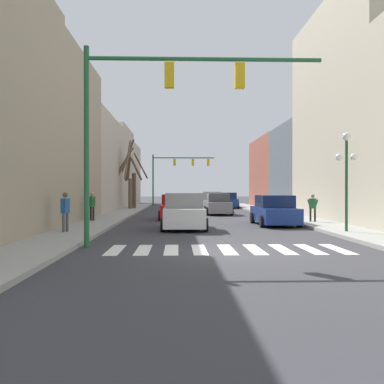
% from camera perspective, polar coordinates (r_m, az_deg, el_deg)
% --- Properties ---
extents(ground_plane, '(240.00, 240.00, 0.00)m').
position_cam_1_polar(ground_plane, '(13.90, 4.83, -7.71)').
color(ground_plane, '#38383D').
extents(sidewalk_left, '(2.26, 90.00, 0.15)m').
position_cam_1_polar(sidewalk_left, '(14.48, -19.74, -7.10)').
color(sidewalk_left, '#9E9E99').
rests_on(sidewalk_left, ground_plane).
extents(building_row_left, '(6.00, 59.91, 10.49)m').
position_cam_1_polar(building_row_left, '(37.16, -15.19, 4.47)').
color(building_row_left, tan).
rests_on(building_row_left, ground_plane).
extents(building_row_right, '(6.00, 46.96, 13.29)m').
position_cam_1_polar(building_row_right, '(31.93, 19.88, 6.07)').
color(building_row_right, '#BCB299').
rests_on(building_row_right, ground_plane).
extents(crosswalk_stripes, '(7.65, 2.60, 0.01)m').
position_cam_1_polar(crosswalk_stripes, '(14.67, 4.47, -7.28)').
color(crosswalk_stripes, white).
rests_on(crosswalk_stripes, ground_plane).
extents(traffic_signal_near, '(7.98, 0.28, 6.72)m').
position_cam_1_polar(traffic_signal_near, '(15.37, -4.64, 11.53)').
color(traffic_signal_near, '#236038').
rests_on(traffic_signal_near, ground_plane).
extents(traffic_signal_far, '(7.69, 0.28, 6.32)m').
position_cam_1_polar(traffic_signal_far, '(55.77, -2.04, 3.14)').
color(traffic_signal_far, '#236038').
rests_on(traffic_signal_far, ground_plane).
extents(street_lamp_right_corner, '(0.95, 0.36, 4.25)m').
position_cam_1_polar(street_lamp_right_corner, '(20.47, 19.03, 3.71)').
color(street_lamp_right_corner, '#1E4C2D').
rests_on(street_lamp_right_corner, sidewalk_right).
extents(car_parked_right_near, '(2.03, 4.29, 1.67)m').
position_cam_1_polar(car_parked_right_near, '(35.13, 3.33, -1.62)').
color(car_parked_right_near, gray).
rests_on(car_parked_right_near, ground_plane).
extents(car_at_intersection, '(1.97, 4.45, 1.77)m').
position_cam_1_polar(car_at_intersection, '(40.28, 2.45, -1.32)').
color(car_at_intersection, white).
rests_on(car_at_intersection, ground_plane).
extents(car_parked_right_far, '(2.00, 4.59, 1.64)m').
position_cam_1_polar(car_parked_right_far, '(29.62, -2.23, -1.99)').
color(car_parked_right_far, red).
rests_on(car_parked_right_far, ground_plane).
extents(car_parked_right_mid, '(2.14, 4.82, 1.64)m').
position_cam_1_polar(car_parked_right_mid, '(24.96, 10.42, -2.41)').
color(car_parked_right_mid, navy).
rests_on(car_parked_right_mid, ground_plane).
extents(car_parked_left_mid, '(2.18, 4.27, 1.65)m').
position_cam_1_polar(car_parked_left_mid, '(47.90, 4.48, -1.13)').
color(car_parked_left_mid, navy).
rests_on(car_parked_left_mid, ground_plane).
extents(car_driving_toward_lane, '(2.19, 4.46, 1.78)m').
position_cam_1_polar(car_driving_toward_lane, '(22.06, -1.04, -2.60)').
color(car_driving_toward_lane, white).
rests_on(car_driving_toward_lane, ground_plane).
extents(pedestrian_near_right_corner, '(0.53, 0.59, 1.66)m').
position_cam_1_polar(pedestrian_near_right_corner, '(26.72, -12.57, -1.45)').
color(pedestrian_near_right_corner, black).
rests_on(pedestrian_near_right_corner, sidewalk_left).
extents(pedestrian_waiting_at_curb, '(0.32, 0.72, 1.68)m').
position_cam_1_polar(pedestrian_waiting_at_curb, '(19.77, -15.80, -2.02)').
color(pedestrian_waiting_at_curb, '#4C4C51').
rests_on(pedestrian_waiting_at_curb, sidewalk_left).
extents(pedestrian_crossing_street, '(0.56, 0.48, 1.54)m').
position_cam_1_polar(pedestrian_crossing_street, '(26.17, 15.08, -1.64)').
color(pedestrian_crossing_street, black).
rests_on(pedestrian_crossing_street, sidewalk_right).
extents(street_tree_right_mid, '(2.49, 3.44, 6.52)m').
position_cam_1_polar(street_tree_right_mid, '(43.40, -7.96, 1.74)').
color(street_tree_right_mid, brown).
rests_on(street_tree_right_mid, sidewalk_left).
extents(street_tree_right_far, '(2.90, 3.11, 6.81)m').
position_cam_1_polar(street_tree_right_far, '(44.54, -7.57, 1.53)').
color(street_tree_right_far, brown).
rests_on(street_tree_right_far, sidewalk_left).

